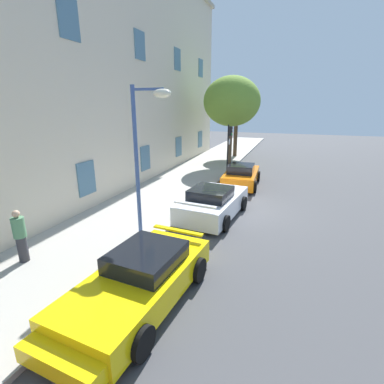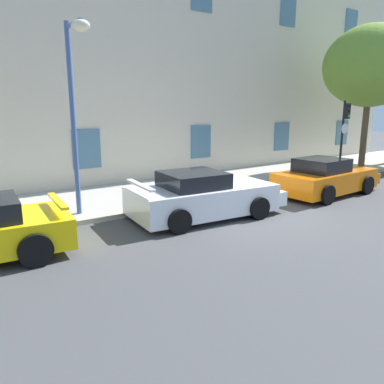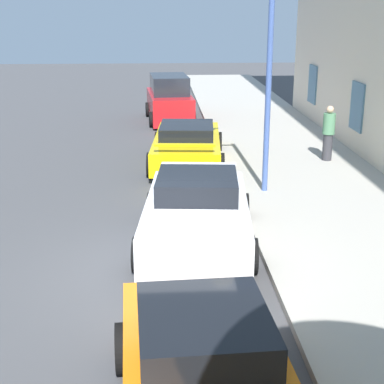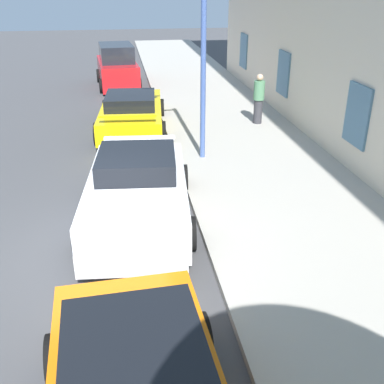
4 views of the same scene
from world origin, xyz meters
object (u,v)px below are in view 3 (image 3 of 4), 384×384
Objects in this scene: hatchback_parked at (169,101)px; pedestrian_admiring at (328,133)px; street_lamp at (252,42)px; sportscar_yellow_flank at (197,219)px; sportscar_red_lead at (187,144)px.

pedestrian_admiring is (7.21, 4.63, 0.13)m from hatchback_parked.
street_lamp is 4.95m from pedestrian_admiring.
street_lamp is (-3.19, 1.51, 3.20)m from sportscar_yellow_flank.
sportscar_yellow_flank is 13.29m from hatchback_parked.
sportscar_red_lead is 4.81m from street_lamp.
hatchback_parked is at bearing -147.31° from pedestrian_admiring.
sportscar_yellow_flank reaches higher than sportscar_red_lead.
hatchback_parked is at bearing -178.94° from sportscar_yellow_flank.
street_lamp is (10.09, 1.75, 2.94)m from hatchback_parked.
sportscar_red_lead is 3.02× the size of pedestrian_admiring.
street_lamp reaches higher than sportscar_red_lead.
street_lamp is at bearing 22.19° from sportscar_red_lead.
pedestrian_admiring is (-2.88, 2.88, -2.81)m from street_lamp.
sportscar_red_lead is 6.79m from hatchback_parked.
hatchback_parked is 10.66m from street_lamp.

